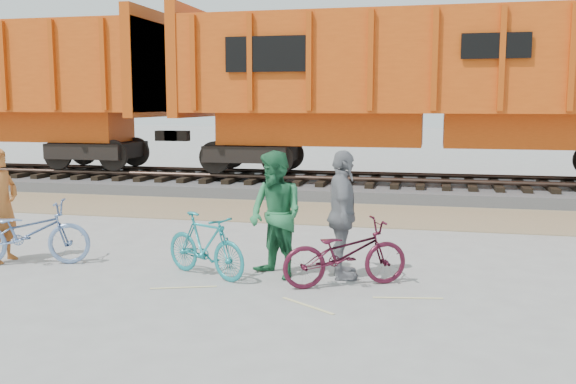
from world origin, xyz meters
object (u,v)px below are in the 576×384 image
Objects in this scene: bicycle_teal at (205,245)px; person_solo at (2,205)px; person_man at (276,215)px; bicycle_maroon at (345,253)px; hopper_car_center at (434,84)px; person_woman at (342,215)px; bicycle_blue at (27,233)px.

person_solo is at bearing 114.01° from bicycle_teal.
person_man reaches higher than person_solo.
bicycle_maroon is 0.96× the size of person_man.
hopper_car_center is 10.03m from bicycle_teal.
bicycle_maroon is 5.49m from person_solo.
bicycle_teal is at bearing -133.63° from person_man.
hopper_car_center is 7.61× the size of person_woman.
person_woman is (-0.10, 0.40, 0.46)m from bicycle_maroon.
bicycle_maroon is at bearing -109.70° from bicycle_blue.
bicycle_teal is 0.84× the size of person_woman.
person_woman reaches higher than person_man.
person_woman reaches higher than bicycle_maroon.
hopper_car_center is at bearing 7.66° from bicycle_teal.
person_man is (4.43, 0.05, 0.01)m from person_solo.
person_solo is (-6.56, -9.03, -2.10)m from hopper_car_center.
bicycle_maroon is at bearing -96.73° from hopper_car_center.
hopper_car_center is at bearing -34.34° from person_solo.
bicycle_teal is 2.02m from person_woman.
person_man is (1.00, 0.20, 0.45)m from bicycle_teal.
bicycle_maroon is at bearing 21.91° from person_man.
person_woman reaches higher than bicycle_teal.
bicycle_maroon is 0.95× the size of person_woman.
person_solo is at bearing 61.63° from bicycle_maroon.
bicycle_teal is at bearing 88.60° from person_woman.
hopper_car_center is at bearing -52.22° from bicycle_blue.
person_woman is at bearing -86.11° from person_solo.
bicycle_blue is 1.04× the size of person_woman.
person_man is at bearing 87.72° from person_woman.
hopper_car_center is at bearing 111.76° from person_man.
bicycle_blue is 4.90m from person_woman.
bicycle_blue is 4.97m from bicycle_maroon.
person_man is at bearing 50.45° from bicycle_maroon.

